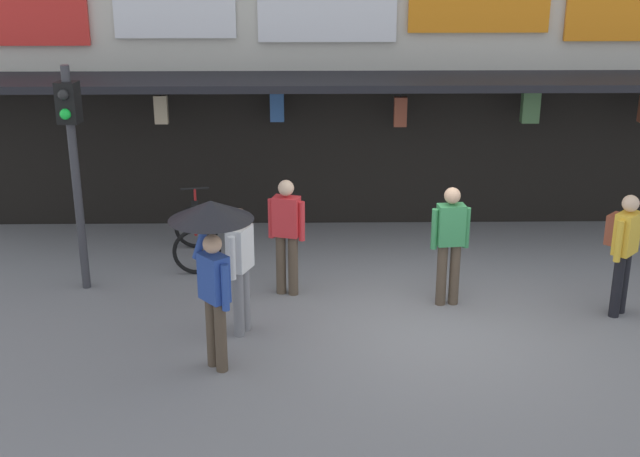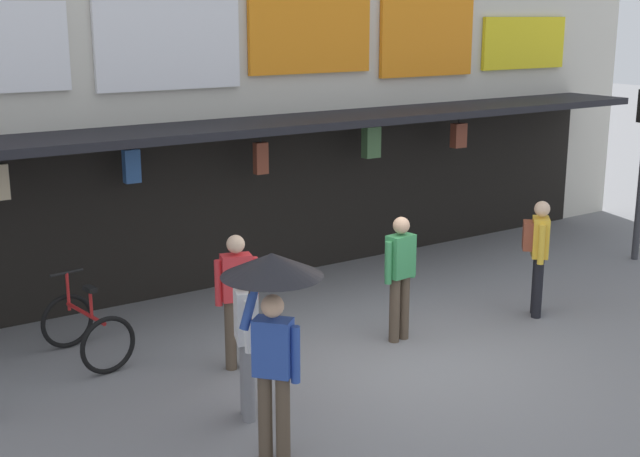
{
  "view_description": "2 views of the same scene",
  "coord_description": "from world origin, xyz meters",
  "px_view_note": "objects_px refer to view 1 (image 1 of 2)",
  "views": [
    {
      "loc": [
        -1.57,
        -10.13,
        4.96
      ],
      "look_at": [
        -1.4,
        0.52,
        1.13
      ],
      "focal_mm": 47.67,
      "sensor_mm": 36.0,
      "label": 1
    },
    {
      "loc": [
        -6.49,
        -7.62,
        4.18
      ],
      "look_at": [
        -0.38,
        1.33,
        1.47
      ],
      "focal_mm": 47.74,
      "sensor_mm": 36.0,
      "label": 2
    }
  ],
  "objects_px": {
    "bicycle_parked": "(197,237)",
    "pedestrian_in_purple": "(240,264)",
    "pedestrian_with_umbrella": "(212,238)",
    "pedestrian_in_yellow": "(450,240)",
    "pedestrian_in_white": "(623,245)",
    "pedestrian_in_black": "(287,231)",
    "traffic_light_near": "(72,143)"
  },
  "relations": [
    {
      "from": "pedestrian_in_purple",
      "to": "pedestrian_in_yellow",
      "type": "height_order",
      "value": "same"
    },
    {
      "from": "bicycle_parked",
      "to": "pedestrian_in_yellow",
      "type": "height_order",
      "value": "pedestrian_in_yellow"
    },
    {
      "from": "pedestrian_in_white",
      "to": "pedestrian_in_black",
      "type": "bearing_deg",
      "value": 170.65
    },
    {
      "from": "pedestrian_in_black",
      "to": "pedestrian_in_yellow",
      "type": "relative_size",
      "value": 1.0
    },
    {
      "from": "pedestrian_in_black",
      "to": "pedestrian_in_purple",
      "type": "height_order",
      "value": "same"
    },
    {
      "from": "pedestrian_in_black",
      "to": "pedestrian_in_white",
      "type": "height_order",
      "value": "same"
    },
    {
      "from": "pedestrian_in_black",
      "to": "pedestrian_in_white",
      "type": "xyz_separation_m",
      "value": [
        4.44,
        -0.73,
        0.04
      ]
    },
    {
      "from": "pedestrian_in_purple",
      "to": "bicycle_parked",
      "type": "bearing_deg",
      "value": 109.31
    },
    {
      "from": "traffic_light_near",
      "to": "pedestrian_in_yellow",
      "type": "height_order",
      "value": "traffic_light_near"
    },
    {
      "from": "pedestrian_in_purple",
      "to": "pedestrian_with_umbrella",
      "type": "xyz_separation_m",
      "value": [
        -0.23,
        -0.92,
        0.69
      ]
    },
    {
      "from": "pedestrian_in_white",
      "to": "pedestrian_in_purple",
      "type": "bearing_deg",
      "value": -174.52
    },
    {
      "from": "bicycle_parked",
      "to": "pedestrian_in_yellow",
      "type": "relative_size",
      "value": 0.74
    },
    {
      "from": "pedestrian_in_black",
      "to": "pedestrian_in_purple",
      "type": "xyz_separation_m",
      "value": [
        -0.55,
        -1.21,
        0.0
      ]
    },
    {
      "from": "bicycle_parked",
      "to": "pedestrian_in_black",
      "type": "xyz_separation_m",
      "value": [
        1.43,
        -1.29,
        0.55
      ]
    },
    {
      "from": "pedestrian_in_black",
      "to": "pedestrian_with_umbrella",
      "type": "bearing_deg",
      "value": -110.12
    },
    {
      "from": "pedestrian_with_umbrella",
      "to": "pedestrian_in_purple",
      "type": "bearing_deg",
      "value": 76.11
    },
    {
      "from": "pedestrian_with_umbrella",
      "to": "pedestrian_in_yellow",
      "type": "bearing_deg",
      "value": 30.3
    },
    {
      "from": "pedestrian_with_umbrella",
      "to": "pedestrian_in_yellow",
      "type": "relative_size",
      "value": 1.24
    },
    {
      "from": "traffic_light_near",
      "to": "pedestrian_in_yellow",
      "type": "bearing_deg",
      "value": -7.12
    },
    {
      "from": "bicycle_parked",
      "to": "pedestrian_with_umbrella",
      "type": "xyz_separation_m",
      "value": [
        0.65,
        -3.42,
        1.25
      ]
    },
    {
      "from": "bicycle_parked",
      "to": "traffic_light_near",
      "type": "bearing_deg",
      "value": -145.15
    },
    {
      "from": "pedestrian_with_umbrella",
      "to": "pedestrian_in_yellow",
      "type": "height_order",
      "value": "pedestrian_with_umbrella"
    },
    {
      "from": "pedestrian_with_umbrella",
      "to": "pedestrian_in_yellow",
      "type": "xyz_separation_m",
      "value": [
        2.99,
        1.75,
        -0.69
      ]
    },
    {
      "from": "pedestrian_in_purple",
      "to": "pedestrian_in_white",
      "type": "bearing_deg",
      "value": 5.48
    },
    {
      "from": "bicycle_parked",
      "to": "pedestrian_with_umbrella",
      "type": "distance_m",
      "value": 3.7
    },
    {
      "from": "bicycle_parked",
      "to": "pedestrian_in_purple",
      "type": "distance_m",
      "value": 2.71
    },
    {
      "from": "bicycle_parked",
      "to": "pedestrian_with_umbrella",
      "type": "relative_size",
      "value": 0.6
    },
    {
      "from": "pedestrian_in_black",
      "to": "pedestrian_in_yellow",
      "type": "bearing_deg",
      "value": -9.82
    },
    {
      "from": "pedestrian_in_white",
      "to": "pedestrian_in_yellow",
      "type": "bearing_deg",
      "value": 171.12
    },
    {
      "from": "pedestrian_in_black",
      "to": "pedestrian_with_umbrella",
      "type": "height_order",
      "value": "pedestrian_with_umbrella"
    },
    {
      "from": "bicycle_parked",
      "to": "pedestrian_in_black",
      "type": "relative_size",
      "value": 0.74
    },
    {
      "from": "bicycle_parked",
      "to": "pedestrian_in_white",
      "type": "distance_m",
      "value": 6.23
    }
  ]
}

